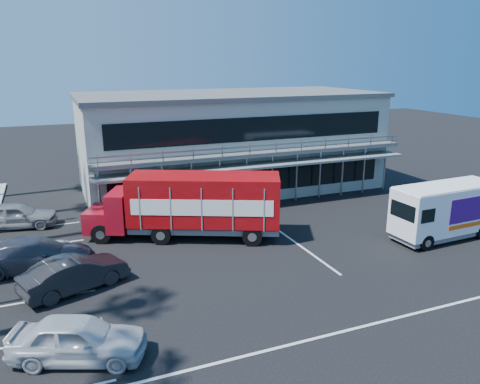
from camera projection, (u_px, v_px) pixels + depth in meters
name	position (u px, v px, depth m)	size (l,w,h in m)	color
ground	(283.00, 265.00, 22.78)	(120.00, 120.00, 0.00)	black
building	(230.00, 140.00, 36.19)	(22.40, 12.00, 7.30)	#959C8F
red_truck	(191.00, 204.00, 25.87)	(10.74, 6.67, 3.60)	maroon
white_van	(446.00, 210.00, 25.87)	(6.39, 2.42, 3.08)	white
parked_car_a	(78.00, 339.00, 15.44)	(1.80, 4.47, 1.52)	silver
parked_car_b	(75.00, 274.00, 20.19)	(1.58, 4.54, 1.50)	black
parked_car_c	(27.00, 254.00, 22.33)	(2.30, 4.99, 1.39)	silver
parked_car_d	(36.00, 255.00, 22.09)	(2.19, 5.37, 1.56)	#333744
parked_car_e	(17.00, 215.00, 27.76)	(1.81, 4.49, 1.53)	gray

